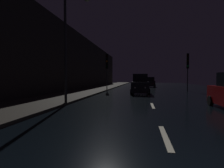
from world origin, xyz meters
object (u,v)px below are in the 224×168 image
at_px(car_approaching_headlights, 140,85).
at_px(traffic_light_far_right, 188,64).
at_px(traffic_light_far_left, 107,64).
at_px(car_distant_taillights, 150,82).
at_px(streetlamp_overhead, 73,32).

bearing_deg(car_approaching_headlights, traffic_light_far_right, 127.37).
height_order(traffic_light_far_left, car_distant_taillights, traffic_light_far_left).
bearing_deg(traffic_light_far_left, car_distant_taillights, 145.20).
relative_size(traffic_light_far_right, traffic_light_far_left, 1.00).
height_order(traffic_light_far_left, car_approaching_headlights, traffic_light_far_left).
distance_m(traffic_light_far_left, streetlamp_overhead, 12.31).
relative_size(streetlamp_overhead, car_distant_taillights, 1.76).
bearing_deg(car_distant_taillights, streetlamp_overhead, 166.59).
xyz_separation_m(traffic_light_far_right, streetlamp_overhead, (-9.95, -13.49, 1.00)).
relative_size(traffic_light_far_left, car_approaching_headlights, 1.14).
bearing_deg(streetlamp_overhead, car_distant_taillights, 76.59).
bearing_deg(streetlamp_overhead, traffic_light_far_left, 91.29).
distance_m(streetlamp_overhead, car_approaching_headlights, 10.46).
height_order(car_approaching_headlights, car_distant_taillights, car_approaching_headlights).
distance_m(traffic_light_far_left, car_approaching_headlights, 5.98).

